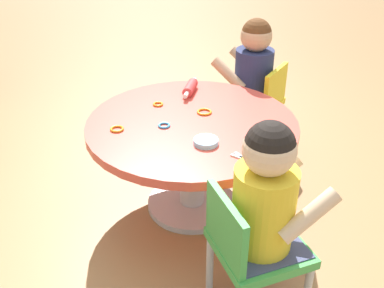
# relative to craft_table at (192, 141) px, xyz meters

# --- Properties ---
(ground_plane) EXTENTS (10.00, 10.00, 0.00)m
(ground_plane) POSITION_rel_craft_table_xyz_m (0.00, 0.00, -0.37)
(ground_plane) COLOR #9E7247
(craft_table) EXTENTS (0.95, 0.95, 0.48)m
(craft_table) POSITION_rel_craft_table_xyz_m (0.00, 0.00, 0.00)
(craft_table) COLOR silver
(craft_table) RESTS_ON ground
(child_chair_left) EXTENTS (0.39, 0.39, 0.54)m
(child_chair_left) POSITION_rel_craft_table_xyz_m (-0.62, -0.21, -0.07)
(child_chair_left) COLOR #B7B7BC
(child_chair_left) RESTS_ON ground
(seated_child_left) EXTENTS (0.38, 0.42, 0.51)m
(seated_child_left) POSITION_rel_craft_table_xyz_m (-0.61, -0.25, 0.16)
(seated_child_left) COLOR #3F4772
(seated_child_left) RESTS_ON ground
(child_chair_right) EXTENTS (0.41, 0.41, 0.54)m
(child_chair_right) POSITION_rel_craft_table_xyz_m (0.54, -0.37, -0.07)
(child_chair_right) COLOR #B7B7BC
(child_chair_right) RESTS_ON ground
(seated_child_right) EXTENTS (0.41, 0.43, 0.51)m
(seated_child_right) POSITION_rel_craft_table_xyz_m (0.57, -0.33, 0.16)
(seated_child_right) COLOR #3F4772
(seated_child_right) RESTS_ON ground
(rolling_pin) EXTENTS (0.23, 0.08, 0.05)m
(rolling_pin) POSITION_rel_craft_table_xyz_m (0.32, 0.01, 0.13)
(rolling_pin) COLOR #D83F3F
(rolling_pin) RESTS_ON craft_table
(craft_scissors) EXTENTS (0.13, 0.13, 0.01)m
(craft_scissors) POSITION_rel_craft_table_xyz_m (-0.34, -0.23, 0.11)
(craft_scissors) COLOR silver
(craft_scissors) RESTS_ON craft_table
(playdough_blob_0) EXTENTS (0.10, 0.10, 0.02)m
(playdough_blob_0) POSITION_rel_craft_table_xyz_m (-0.20, -0.06, 0.11)
(playdough_blob_0) COLOR #8CCCF2
(playdough_blob_0) RESTS_ON craft_table
(cookie_cutter_0) EXTENTS (0.07, 0.07, 0.01)m
(cookie_cutter_0) POSITION_rel_craft_table_xyz_m (0.08, -0.06, 0.11)
(cookie_cutter_0) COLOR orange
(cookie_cutter_0) RESTS_ON craft_table
(cookie_cutter_1) EXTENTS (0.06, 0.06, 0.01)m
(cookie_cutter_1) POSITION_rel_craft_table_xyz_m (-0.08, 0.32, 0.11)
(cookie_cutter_1) COLOR orange
(cookie_cutter_1) RESTS_ON craft_table
(cookie_cutter_2) EXTENTS (0.05, 0.05, 0.01)m
(cookie_cutter_2) POSITION_rel_craft_table_xyz_m (0.17, 0.16, 0.11)
(cookie_cutter_2) COLOR orange
(cookie_cutter_2) RESTS_ON craft_table
(cookie_cutter_3) EXTENTS (0.05, 0.05, 0.01)m
(cookie_cutter_3) POSITION_rel_craft_table_xyz_m (-0.05, 0.12, 0.11)
(cookie_cutter_3) COLOR #3F99D8
(cookie_cutter_3) RESTS_ON craft_table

